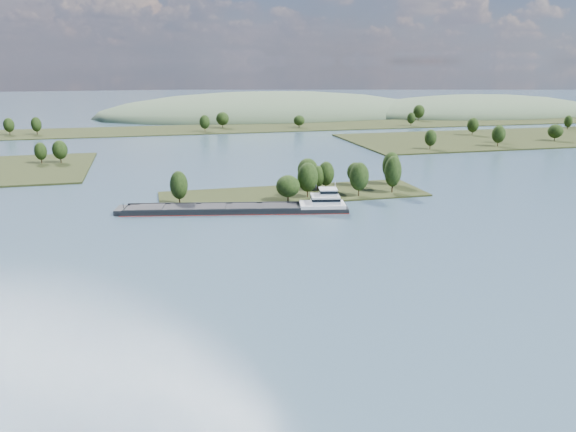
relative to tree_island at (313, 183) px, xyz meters
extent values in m
plane|color=#364D5E|center=(-7.19, -59.03, -4.27)|extent=(1800.00, 1800.00, 0.00)
cube|color=black|center=(-7.19, 0.97, -4.27)|extent=(100.00, 30.00, 1.20)
cylinder|color=black|center=(15.11, -9.02, -1.60)|extent=(0.50, 0.50, 4.13)
ellipsoid|color=black|center=(15.11, -9.02, 3.65)|extent=(7.28, 7.28, 10.62)
cylinder|color=black|center=(1.67, 12.92, -1.86)|extent=(0.50, 0.50, 3.62)
ellipsoid|color=black|center=(1.67, 12.92, 2.74)|extent=(8.33, 8.33, 9.31)
cylinder|color=black|center=(-3.88, -6.32, -1.56)|extent=(0.50, 0.50, 4.21)
ellipsoid|color=black|center=(-3.88, -6.32, 3.80)|extent=(7.65, 7.65, 10.84)
cylinder|color=black|center=(2.79, 2.97, -2.07)|extent=(0.50, 0.50, 3.21)
ellipsoid|color=black|center=(2.79, 2.97, 2.01)|extent=(5.81, 5.81, 8.24)
cylinder|color=black|center=(-12.27, -10.23, -2.14)|extent=(0.50, 0.50, 3.05)
ellipsoid|color=black|center=(-12.27, -10.23, 1.73)|extent=(8.69, 8.69, 7.84)
cylinder|color=black|center=(-50.26, -5.84, -1.73)|extent=(0.50, 0.50, 3.88)
ellipsoid|color=black|center=(-50.26, -5.84, 3.21)|extent=(6.23, 6.23, 9.98)
cylinder|color=black|center=(6.26, 3.19, -1.83)|extent=(0.50, 0.50, 3.68)
ellipsoid|color=black|center=(6.26, 3.19, 2.84)|extent=(6.34, 6.34, 9.45)
cylinder|color=black|center=(34.99, 7.02, -1.50)|extent=(0.50, 0.50, 4.35)
ellipsoid|color=black|center=(34.99, 7.02, 4.03)|extent=(7.14, 7.14, 11.17)
cylinder|color=black|center=(29.51, -6.84, -1.37)|extent=(0.50, 0.50, 4.60)
ellipsoid|color=black|center=(29.51, -6.84, 4.49)|extent=(6.54, 6.54, 11.84)
cylinder|color=black|center=(20.19, 8.22, -2.12)|extent=(0.50, 0.50, 3.09)
ellipsoid|color=black|center=(20.19, 8.22, 1.81)|extent=(6.77, 6.77, 7.95)
cylinder|color=black|center=(-101.72, 91.87, -1.66)|extent=(0.50, 0.50, 3.62)
ellipsoid|color=black|center=(-101.72, 91.87, 2.94)|extent=(7.33, 7.33, 9.31)
cylinder|color=black|center=(-110.66, 92.47, -1.79)|extent=(0.50, 0.50, 3.36)
ellipsoid|color=black|center=(-110.66, 92.47, 2.49)|extent=(5.95, 5.95, 8.65)
cylinder|color=black|center=(95.46, 88.18, -1.64)|extent=(0.50, 0.50, 3.66)
ellipsoid|color=black|center=(95.46, 88.18, 3.01)|extent=(6.74, 6.74, 9.41)
cylinder|color=black|center=(187.76, 100.68, -1.77)|extent=(0.50, 0.50, 3.40)
ellipsoid|color=black|center=(187.76, 100.68, 2.55)|extent=(9.15, 9.15, 8.73)
cylinder|color=black|center=(139.33, 88.64, -1.45)|extent=(0.50, 0.50, 4.03)
ellipsoid|color=black|center=(139.33, 88.64, 3.67)|extent=(7.91, 7.91, 10.36)
cylinder|color=black|center=(149.02, 101.84, -2.01)|extent=(0.50, 0.50, 2.91)
ellipsoid|color=black|center=(149.02, 101.84, 1.69)|extent=(5.61, 5.61, 7.49)
cylinder|color=black|center=(153.15, 138.25, -1.56)|extent=(0.50, 0.50, 3.82)
ellipsoid|color=black|center=(153.15, 138.25, 3.31)|extent=(7.72, 7.72, 9.83)
cylinder|color=black|center=(238.55, 150.35, -1.78)|extent=(0.50, 0.50, 3.37)
ellipsoid|color=black|center=(238.55, 150.35, 2.50)|extent=(5.83, 5.83, 8.66)
cube|color=black|center=(-7.19, 220.97, -4.27)|extent=(900.00, 60.00, 1.20)
cylinder|color=black|center=(-150.54, 217.68, -1.79)|extent=(0.50, 0.50, 3.75)
ellipsoid|color=black|center=(-150.54, 217.68, 2.98)|extent=(7.24, 7.24, 9.66)
cylinder|color=black|center=(139.15, 202.03, -1.97)|extent=(0.50, 0.50, 3.39)
ellipsoid|color=black|center=(139.15, 202.03, 2.34)|extent=(6.33, 6.33, 8.72)
cylinder|color=black|center=(-4.19, 224.56, -1.74)|extent=(0.50, 0.50, 3.85)
ellipsoid|color=black|center=(-4.19, 224.56, 3.16)|extent=(9.77, 9.77, 9.91)
cylinder|color=black|center=(163.08, 236.86, -1.50)|extent=(0.50, 0.50, 4.34)
ellipsoid|color=black|center=(163.08, 236.86, 4.03)|extent=(9.50, 9.50, 11.17)
cylinder|color=black|center=(-132.75, 214.89, -1.72)|extent=(0.50, 0.50, 3.90)
ellipsoid|color=black|center=(-132.75, 214.89, 3.23)|extent=(6.92, 6.92, 10.02)
cylinder|color=black|center=(51.93, 211.58, -2.15)|extent=(0.50, 0.50, 3.03)
ellipsoid|color=black|center=(51.93, 211.58, 1.69)|extent=(8.39, 8.39, 7.78)
cylinder|color=black|center=(-19.67, 203.97, -1.75)|extent=(0.50, 0.50, 3.84)
ellipsoid|color=black|center=(-19.67, 203.97, 3.13)|extent=(7.45, 7.45, 9.87)
ellipsoid|color=#40543A|center=(252.81, 290.97, -4.27)|extent=(260.00, 140.00, 36.00)
ellipsoid|color=#40543A|center=(52.81, 320.97, -4.27)|extent=(320.00, 160.00, 44.00)
cube|color=black|center=(-32.47, -18.27, -3.80)|extent=(75.93, 24.20, 2.08)
cube|color=maroon|center=(-32.47, -18.27, -4.22)|extent=(76.16, 24.42, 0.24)
cube|color=black|center=(-38.97, -12.24, -2.47)|extent=(57.48, 11.95, 0.76)
cube|color=black|center=(-40.80, -21.32, -2.47)|extent=(57.48, 11.95, 0.76)
cube|color=black|center=(-39.88, -16.78, -2.62)|extent=(57.23, 19.54, 0.28)
cube|color=black|center=(-60.25, -12.67, -2.33)|extent=(9.86, 9.27, 0.33)
cube|color=black|center=(-50.07, -14.72, -2.33)|extent=(9.86, 9.27, 0.33)
cube|color=black|center=(-39.88, -16.78, -2.33)|extent=(9.86, 9.27, 0.33)
cube|color=black|center=(-29.70, -18.83, -2.33)|extent=(9.86, 9.27, 0.33)
cube|color=black|center=(-19.51, -20.89, -2.33)|extent=(9.86, 9.27, 0.33)
cube|color=black|center=(-69.97, -10.71, -3.42)|extent=(4.46, 8.89, 1.89)
cylinder|color=black|center=(-69.04, -10.90, -2.10)|extent=(0.27, 0.27, 2.08)
cube|color=silver|center=(-3.77, -24.06, -2.19)|extent=(16.61, 11.88, 1.13)
cube|color=silver|center=(-2.85, -24.25, -0.30)|extent=(10.75, 9.27, 2.83)
cube|color=black|center=(-2.85, -24.25, 0.08)|extent=(10.97, 9.50, 0.85)
cube|color=silver|center=(-1.92, -24.44, 2.15)|extent=(6.68, 6.68, 2.08)
cube|color=black|center=(-1.92, -24.44, 2.53)|extent=(6.90, 6.90, 0.76)
cube|color=silver|center=(-1.92, -24.44, 3.29)|extent=(7.12, 7.12, 0.19)
cylinder|color=silver|center=(0.39, -24.90, 4.42)|extent=(0.22, 0.22, 2.46)
cylinder|color=black|center=(-5.07, -20.91, 3.48)|extent=(0.56, 0.56, 1.13)
camera|label=1|loc=(-59.68, -199.65, 44.62)|focal=35.00mm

